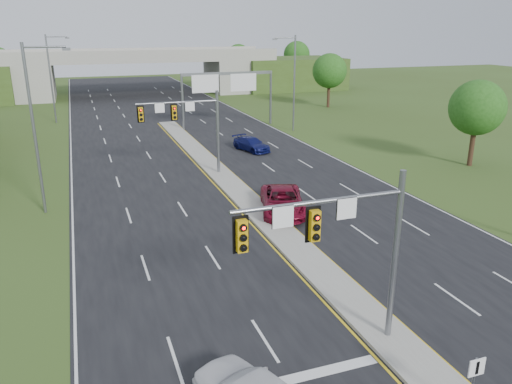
{
  "coord_description": "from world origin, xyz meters",
  "views": [
    {
      "loc": [
        -10.75,
        -14.36,
        11.87
      ],
      "look_at": [
        -1.73,
        10.8,
        3.0
      ],
      "focal_mm": 35.0,
      "sensor_mm": 36.0,
      "label": 1
    }
  ],
  "objects_px": {
    "signal_mast_near": "(345,238)",
    "signal_mast_far": "(191,120)",
    "keep_right_sign": "(475,377)",
    "overpass": "(136,75)",
    "car_far_b": "(251,144)",
    "sign_gantry": "(227,84)",
    "car_far_a": "(283,201)"
  },
  "relations": [
    {
      "from": "signal_mast_near",
      "to": "signal_mast_far",
      "type": "relative_size",
      "value": 1.0
    },
    {
      "from": "signal_mast_far",
      "to": "keep_right_sign",
      "type": "height_order",
      "value": "signal_mast_far"
    },
    {
      "from": "signal_mast_near",
      "to": "overpass",
      "type": "xyz_separation_m",
      "value": [
        2.26,
        80.07,
        -1.17
      ]
    },
    {
      "from": "car_far_b",
      "to": "overpass",
      "type": "bearing_deg",
      "value": 78.98
    },
    {
      "from": "keep_right_sign",
      "to": "sign_gantry",
      "type": "bearing_deg",
      "value": 82.3
    },
    {
      "from": "signal_mast_far",
      "to": "overpass",
      "type": "height_order",
      "value": "overpass"
    },
    {
      "from": "car_far_a",
      "to": "signal_mast_far",
      "type": "bearing_deg",
      "value": 127.38
    },
    {
      "from": "signal_mast_near",
      "to": "car_far_a",
      "type": "distance_m",
      "value": 15.59
    },
    {
      "from": "sign_gantry",
      "to": "car_far_a",
      "type": "bearing_deg",
      "value": -99.69
    },
    {
      "from": "car_far_b",
      "to": "signal_mast_near",
      "type": "bearing_deg",
      "value": -120.74
    },
    {
      "from": "signal_mast_far",
      "to": "car_far_b",
      "type": "relative_size",
      "value": 1.51
    },
    {
      "from": "overpass",
      "to": "car_far_b",
      "type": "xyz_separation_m",
      "value": [
        5.34,
        -48.12,
        -2.86
      ]
    },
    {
      "from": "signal_mast_far",
      "to": "car_far_b",
      "type": "xyz_separation_m",
      "value": [
        7.61,
        6.96,
        -4.03
      ]
    },
    {
      "from": "signal_mast_far",
      "to": "car_far_b",
      "type": "bearing_deg",
      "value": 42.46
    },
    {
      "from": "signal_mast_near",
      "to": "sign_gantry",
      "type": "relative_size",
      "value": 0.6
    },
    {
      "from": "car_far_a",
      "to": "car_far_b",
      "type": "height_order",
      "value": "car_far_a"
    },
    {
      "from": "sign_gantry",
      "to": "car_far_a",
      "type": "xyz_separation_m",
      "value": [
        -5.18,
        -30.37,
        -4.4
      ]
    },
    {
      "from": "signal_mast_near",
      "to": "sign_gantry",
      "type": "distance_m",
      "value": 45.88
    },
    {
      "from": "car_far_a",
      "to": "car_far_b",
      "type": "xyz_separation_m",
      "value": [
        3.84,
        17.33,
        -0.15
      ]
    },
    {
      "from": "sign_gantry",
      "to": "car_far_b",
      "type": "xyz_separation_m",
      "value": [
        -1.34,
        -13.04,
        -4.55
      ]
    },
    {
      "from": "overpass",
      "to": "signal_mast_far",
      "type": "bearing_deg",
      "value": -92.35
    },
    {
      "from": "car_far_a",
      "to": "car_far_b",
      "type": "distance_m",
      "value": 17.75
    },
    {
      "from": "sign_gantry",
      "to": "car_far_a",
      "type": "distance_m",
      "value": 31.12
    },
    {
      "from": "signal_mast_near",
      "to": "sign_gantry",
      "type": "xyz_separation_m",
      "value": [
        8.95,
        44.99,
        0.51
      ]
    },
    {
      "from": "signal_mast_far",
      "to": "car_far_a",
      "type": "distance_m",
      "value": 11.7
    },
    {
      "from": "overpass",
      "to": "car_far_a",
      "type": "bearing_deg",
      "value": -88.69
    },
    {
      "from": "sign_gantry",
      "to": "car_far_b",
      "type": "distance_m",
      "value": 13.87
    },
    {
      "from": "sign_gantry",
      "to": "overpass",
      "type": "relative_size",
      "value": 0.14
    },
    {
      "from": "signal_mast_far",
      "to": "sign_gantry",
      "type": "xyz_separation_m",
      "value": [
        8.95,
        19.99,
        0.51
      ]
    },
    {
      "from": "sign_gantry",
      "to": "car_far_b",
      "type": "height_order",
      "value": "sign_gantry"
    },
    {
      "from": "sign_gantry",
      "to": "overpass",
      "type": "distance_m",
      "value": 35.75
    },
    {
      "from": "signal_mast_near",
      "to": "signal_mast_far",
      "type": "height_order",
      "value": "same"
    }
  ]
}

